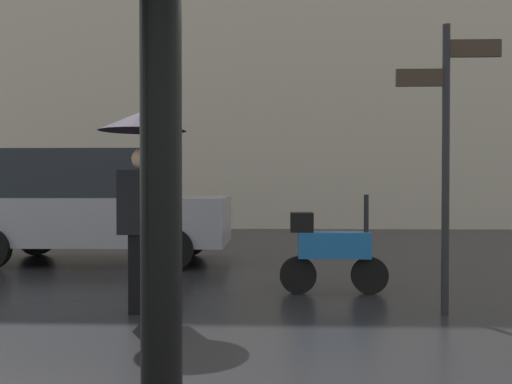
{
  "coord_description": "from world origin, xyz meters",
  "views": [
    {
      "loc": [
        -0.3,
        -2.21,
        1.4
      ],
      "look_at": [
        -0.57,
        5.61,
        1.25
      ],
      "focal_mm": 39.65,
      "sensor_mm": 36.0,
      "label": 1
    }
  ],
  "objects_px": {
    "street_signpost": "(446,139)",
    "pedestrian_with_umbrella": "(143,163)",
    "parked_scooter": "(330,249)",
    "parked_car_left": "(94,206)"
  },
  "relations": [
    {
      "from": "pedestrian_with_umbrella",
      "to": "parked_car_left",
      "type": "height_order",
      "value": "pedestrian_with_umbrella"
    },
    {
      "from": "pedestrian_with_umbrella",
      "to": "street_signpost",
      "type": "height_order",
      "value": "street_signpost"
    },
    {
      "from": "parked_scooter",
      "to": "street_signpost",
      "type": "height_order",
      "value": "street_signpost"
    },
    {
      "from": "pedestrian_with_umbrella",
      "to": "parked_scooter",
      "type": "xyz_separation_m",
      "value": [
        2.08,
        1.12,
        -1.04
      ]
    },
    {
      "from": "pedestrian_with_umbrella",
      "to": "street_signpost",
      "type": "distance_m",
      "value": 3.19
    },
    {
      "from": "pedestrian_with_umbrella",
      "to": "parked_car_left",
      "type": "xyz_separation_m",
      "value": [
        -1.74,
        3.75,
        -0.61
      ]
    },
    {
      "from": "pedestrian_with_umbrella",
      "to": "parked_scooter",
      "type": "bearing_deg",
      "value": 117.45
    },
    {
      "from": "street_signpost",
      "to": "pedestrian_with_umbrella",
      "type": "bearing_deg",
      "value": -179.31
    },
    {
      "from": "parked_scooter",
      "to": "street_signpost",
      "type": "relative_size",
      "value": 0.45
    },
    {
      "from": "pedestrian_with_umbrella",
      "to": "street_signpost",
      "type": "relative_size",
      "value": 0.71
    }
  ]
}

